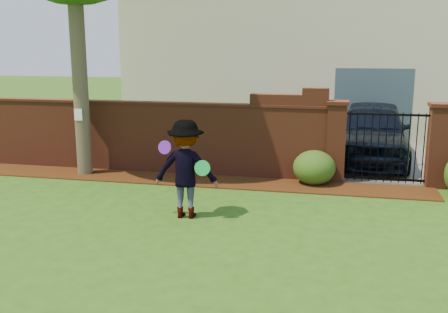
% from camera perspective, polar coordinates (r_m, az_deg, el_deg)
% --- Properties ---
extents(ground, '(80.00, 80.00, 0.01)m').
position_cam_1_polar(ground, '(8.79, -4.09, -8.55)').
color(ground, '#2C5816').
rests_on(ground, ground).
extents(mulch_bed, '(11.10, 1.08, 0.03)m').
position_cam_1_polar(mulch_bed, '(12.09, -3.99, -2.61)').
color(mulch_bed, '#351A09').
rests_on(mulch_bed, ground).
extents(brick_wall, '(8.70, 0.31, 2.16)m').
position_cam_1_polar(brick_wall, '(12.84, -7.77, 2.34)').
color(brick_wall, maroon).
rests_on(brick_wall, ground).
extents(pillar_left, '(0.50, 0.50, 1.88)m').
position_cam_1_polar(pillar_left, '(12.07, 12.32, 1.68)').
color(pillar_left, maroon).
rests_on(pillar_left, ground).
extents(pillar_right, '(0.50, 0.50, 1.88)m').
position_cam_1_polar(pillar_right, '(12.28, 22.63, 1.19)').
color(pillar_right, maroon).
rests_on(pillar_right, ground).
extents(iron_gate, '(1.78, 0.03, 1.60)m').
position_cam_1_polar(iron_gate, '(12.15, 17.49, 0.97)').
color(iron_gate, black).
rests_on(iron_gate, ground).
extents(driveway, '(3.20, 8.00, 0.01)m').
position_cam_1_polar(driveway, '(16.22, 16.10, 0.73)').
color(driveway, slate).
rests_on(driveway, ground).
extents(house, '(12.40, 6.40, 6.30)m').
position_cam_1_polar(house, '(19.92, 8.59, 12.27)').
color(house, beige).
rests_on(house, ground).
extents(car, '(2.25, 4.91, 1.63)m').
position_cam_1_polar(car, '(14.31, 16.06, 2.54)').
color(car, black).
rests_on(car, ground).
extents(paper_notice, '(0.20, 0.01, 0.28)m').
position_cam_1_polar(paper_notice, '(12.68, -15.86, 4.49)').
color(paper_notice, white).
rests_on(paper_notice, tree).
extents(shrub_left, '(0.96, 0.96, 0.79)m').
position_cam_1_polar(shrub_left, '(11.84, 9.97, -1.21)').
color(shrub_left, '#214E17').
rests_on(shrub_left, ground).
extents(man, '(1.21, 0.75, 1.81)m').
position_cam_1_polar(man, '(9.35, -4.32, -1.44)').
color(man, gray).
rests_on(man, ground).
extents(frisbee_purple, '(0.25, 0.09, 0.25)m').
position_cam_1_polar(frisbee_purple, '(9.27, -6.58, 1.02)').
color(frisbee_purple, purple).
rests_on(frisbee_purple, man).
extents(frisbee_green, '(0.29, 0.10, 0.28)m').
position_cam_1_polar(frisbee_green, '(9.11, -2.41, -1.29)').
color(frisbee_green, green).
rests_on(frisbee_green, man).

